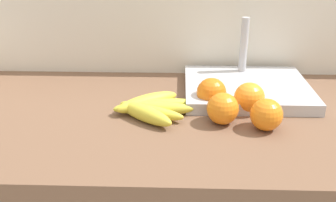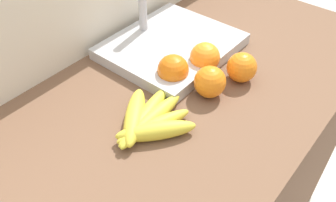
{
  "view_description": "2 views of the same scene",
  "coord_description": "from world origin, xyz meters",
  "px_view_note": "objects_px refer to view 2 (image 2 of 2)",
  "views": [
    {
      "loc": [
        0.07,
        -0.91,
        1.37
      ],
      "look_at": [
        0.04,
        -0.01,
        0.97
      ],
      "focal_mm": 41.66,
      "sensor_mm": 36.0,
      "label": 1
    },
    {
      "loc": [
        -0.41,
        -0.4,
        1.52
      ],
      "look_at": [
        0.03,
        -0.04,
        1.0
      ],
      "focal_mm": 38.21,
      "sensor_mm": 36.0,
      "label": 2
    }
  ],
  "objects_px": {
    "sink_basin": "(171,45)",
    "orange_back_left": "(173,70)",
    "orange_front": "(210,82)",
    "orange_right": "(242,67)",
    "orange_back_right": "(205,57)",
    "banana_bunch": "(147,121)"
  },
  "relations": [
    {
      "from": "orange_front",
      "to": "orange_back_right",
      "type": "height_order",
      "value": "orange_back_right"
    },
    {
      "from": "banana_bunch",
      "to": "orange_front",
      "type": "height_order",
      "value": "orange_front"
    },
    {
      "from": "orange_front",
      "to": "orange_back_right",
      "type": "bearing_deg",
      "value": 41.98
    },
    {
      "from": "banana_bunch",
      "to": "orange_front",
      "type": "relative_size",
      "value": 2.77
    },
    {
      "from": "orange_front",
      "to": "orange_right",
      "type": "relative_size",
      "value": 1.02
    },
    {
      "from": "orange_front",
      "to": "sink_basin",
      "type": "distance_m",
      "value": 0.21
    },
    {
      "from": "banana_bunch",
      "to": "orange_back_right",
      "type": "bearing_deg",
      "value": 5.9
    },
    {
      "from": "orange_back_right",
      "to": "orange_right",
      "type": "height_order",
      "value": "orange_back_right"
    },
    {
      "from": "orange_back_right",
      "to": "orange_back_left",
      "type": "distance_m",
      "value": 0.1
    },
    {
      "from": "orange_back_right",
      "to": "sink_basin",
      "type": "height_order",
      "value": "sink_basin"
    },
    {
      "from": "banana_bunch",
      "to": "orange_front",
      "type": "bearing_deg",
      "value": -12.79
    },
    {
      "from": "orange_back_right",
      "to": "sink_basin",
      "type": "distance_m",
      "value": 0.13
    },
    {
      "from": "sink_basin",
      "to": "orange_back_left",
      "type": "bearing_deg",
      "value": -138.57
    },
    {
      "from": "orange_back_left",
      "to": "orange_right",
      "type": "bearing_deg",
      "value": -46.34
    },
    {
      "from": "banana_bunch",
      "to": "orange_front",
      "type": "xyz_separation_m",
      "value": [
        0.18,
        -0.04,
        0.02
      ]
    },
    {
      "from": "orange_back_right",
      "to": "orange_front",
      "type": "bearing_deg",
      "value": -138.02
    },
    {
      "from": "orange_back_left",
      "to": "banana_bunch",
      "type": "bearing_deg",
      "value": -160.56
    },
    {
      "from": "orange_right",
      "to": "banana_bunch",
      "type": "bearing_deg",
      "value": 166.03
    },
    {
      "from": "orange_front",
      "to": "orange_right",
      "type": "xyz_separation_m",
      "value": [
        0.1,
        -0.03,
        -0.0
      ]
    },
    {
      "from": "orange_front",
      "to": "orange_back_left",
      "type": "distance_m",
      "value": 0.1
    },
    {
      "from": "orange_back_left",
      "to": "sink_basin",
      "type": "relative_size",
      "value": 0.23
    },
    {
      "from": "orange_front",
      "to": "banana_bunch",
      "type": "bearing_deg",
      "value": 167.21
    }
  ]
}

